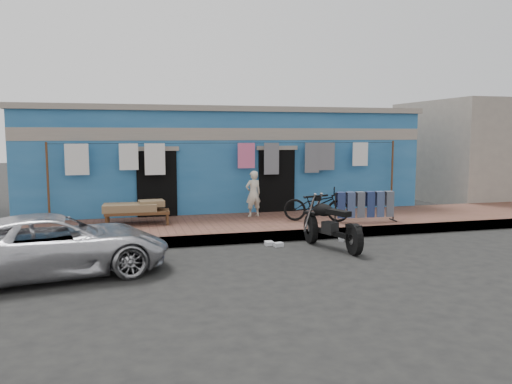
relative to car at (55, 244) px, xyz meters
name	(u,v)px	position (x,y,z in m)	size (l,w,h in m)	color
ground	(281,258)	(4.33, 0.18, -0.58)	(80.00, 80.00, 0.00)	black
sidewalk	(246,226)	(4.33, 3.18, -0.45)	(28.00, 3.00, 0.25)	brown
curb	(261,237)	(4.33, 1.73, -0.45)	(28.00, 0.10, 0.25)	gray
building	(218,160)	(4.32, 7.16, 1.11)	(12.20, 5.20, 3.36)	#225B93
neighbor_right	(492,151)	(15.33, 7.18, 1.32)	(6.00, 5.00, 3.80)	#9E9384
clothesline	(234,161)	(4.28, 4.43, 1.21)	(10.06, 0.06, 2.10)	brown
car	(55,244)	(0.00, 0.00, 0.00)	(1.87, 4.10, 1.16)	silver
seated_person	(253,194)	(4.73, 3.98, 0.31)	(0.46, 0.31, 1.28)	beige
bicycle	(316,201)	(6.14, 2.76, 0.23)	(0.60, 1.71, 1.11)	black
motorcycle	(332,223)	(5.67, 0.69, 0.00)	(1.17, 1.89, 1.15)	black
charpoy	(137,213)	(1.55, 3.59, -0.04)	(1.74, 0.90, 0.57)	brown
jeans_rack	(365,206)	(7.36, 2.40, 0.08)	(1.73, 0.48, 0.82)	black
litter_a	(279,245)	(4.59, 1.19, -0.53)	(0.20, 0.16, 0.09)	silver
litter_b	(341,239)	(6.22, 1.36, -0.53)	(0.18, 0.13, 0.09)	silver
litter_c	(269,243)	(4.42, 1.38, -0.53)	(0.22, 0.18, 0.09)	silver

